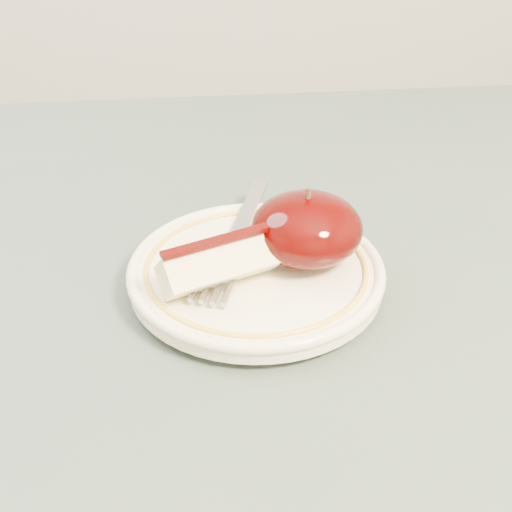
{
  "coord_description": "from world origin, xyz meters",
  "views": [
    {
      "loc": [
        -0.09,
        -0.39,
        1.06
      ],
      "look_at": [
        -0.04,
        0.04,
        0.78
      ],
      "focal_mm": 50.0,
      "sensor_mm": 36.0,
      "label": 1
    }
  ],
  "objects": [
    {
      "name": "fork",
      "position": [
        -0.06,
        0.08,
        0.77
      ],
      "size": [
        0.07,
        0.18,
        0.0
      ],
      "rotation": [
        0.0,
        0.0,
        1.26
      ],
      "color": "#96999E",
      "rests_on": "plate"
    },
    {
      "name": "apple_wedge",
      "position": [
        -0.07,
        0.02,
        0.79
      ],
      "size": [
        0.09,
        0.07,
        0.04
      ],
      "rotation": [
        0.0,
        0.0,
        0.39
      ],
      "color": "beige",
      "rests_on": "plate"
    },
    {
      "name": "plate",
      "position": [
        -0.04,
        0.04,
        0.76
      ],
      "size": [
        0.19,
        0.19,
        0.02
      ],
      "color": "white",
      "rests_on": "table"
    },
    {
      "name": "table",
      "position": [
        0.0,
        0.0,
        0.66
      ],
      "size": [
        0.9,
        0.9,
        0.75
      ],
      "color": "brown",
      "rests_on": "ground"
    },
    {
      "name": "apple_half",
      "position": [
        -0.01,
        0.05,
        0.79
      ],
      "size": [
        0.08,
        0.08,
        0.06
      ],
      "color": "black",
      "rests_on": "plate"
    }
  ]
}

